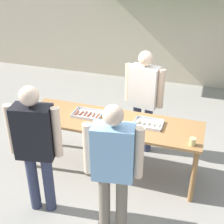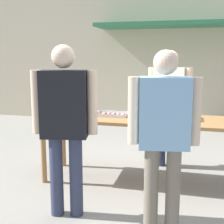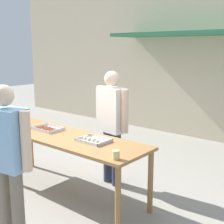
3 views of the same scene
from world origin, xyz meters
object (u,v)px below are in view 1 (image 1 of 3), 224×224
condiment_jar_ketchup (36,117)px  person_server_behind_table (144,94)px  food_tray_buns (148,124)px  food_tray_sausages (87,114)px  person_customer_holding_hotdog (35,142)px  person_customer_with_cup (113,162)px  condiment_jar_mustard (31,116)px  beer_cup (192,142)px

condiment_jar_ketchup → person_server_behind_table: size_ratio=0.04×
food_tray_buns → condiment_jar_ketchup: (-1.62, -0.34, 0.02)m
food_tray_sausages → person_server_behind_table: bearing=42.2°
food_tray_buns → person_server_behind_table: size_ratio=0.23×
person_server_behind_table → person_customer_holding_hotdog: bearing=-108.6°
person_customer_with_cup → person_server_behind_table: bearing=-97.2°
food_tray_buns → condiment_jar_mustard: size_ratio=6.07×
food_tray_sausages → condiment_jar_mustard: condiment_jar_mustard is taller
condiment_jar_mustard → beer_cup: beer_cup is taller
food_tray_sausages → person_server_behind_table: (0.73, 0.66, 0.15)m
food_tray_buns → person_server_behind_table: bearing=108.1°
food_tray_sausages → person_customer_with_cup: (0.80, -1.18, 0.13)m
condiment_jar_mustard → person_customer_holding_hotdog: size_ratio=0.04×
condiment_jar_ketchup → person_server_behind_table: person_server_behind_table is taller
food_tray_buns → condiment_jar_mustard: (-1.72, -0.34, 0.02)m
condiment_jar_mustard → person_server_behind_table: 1.81m
condiment_jar_ketchup → person_customer_with_cup: size_ratio=0.04×
person_server_behind_table → person_customer_holding_hotdog: person_customer_holding_hotdog is taller
food_tray_buns → person_customer_holding_hotdog: 1.63m
beer_cup → person_customer_with_cup: 1.17m
condiment_jar_mustard → person_customer_holding_hotdog: bearing=-54.6°
beer_cup → condiment_jar_ketchup: bearing=-179.8°
person_server_behind_table → person_customer_holding_hotdog: size_ratio=0.99×
beer_cup → condiment_jar_mustard: bearing=-179.8°
beer_cup → person_customer_with_cup: bearing=-133.2°
condiment_jar_ketchup → beer_cup: (2.28, 0.01, 0.02)m
person_customer_holding_hotdog → person_customer_with_cup: (1.01, -0.05, -0.04)m
food_tray_buns → beer_cup: 0.74m
condiment_jar_ketchup → person_customer_holding_hotdog: (0.47, -0.80, 0.15)m
condiment_jar_ketchup → person_server_behind_table: 1.73m
food_tray_sausages → food_tray_buns: (0.94, 0.00, 0.00)m
person_customer_holding_hotdog → beer_cup: bearing=-167.0°
food_tray_sausages → condiment_jar_mustard: (-0.78, -0.34, 0.02)m
condiment_jar_mustard → person_customer_with_cup: (1.58, -0.84, 0.11)m
food_tray_buns → person_server_behind_table: 0.71m
condiment_jar_ketchup → beer_cup: bearing=0.2°
food_tray_sausages → person_server_behind_table: person_server_behind_table is taller
food_tray_buns → beer_cup: size_ratio=3.99×
person_customer_holding_hotdog → person_customer_with_cup: person_customer_holding_hotdog is taller
food_tray_buns → condiment_jar_mustard: condiment_jar_mustard is taller
food_tray_sausages → person_customer_with_cup: bearing=-56.0°
food_tray_buns → condiment_jar_ketchup: condiment_jar_ketchup is taller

